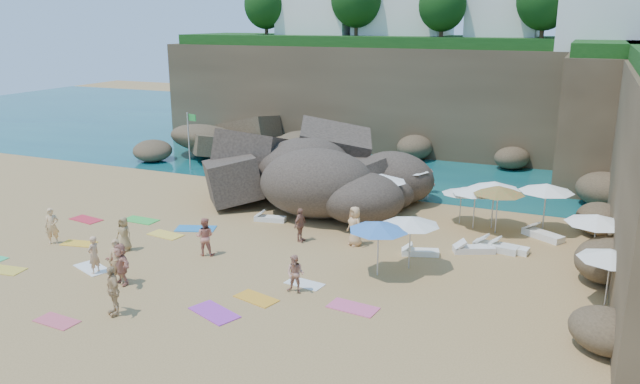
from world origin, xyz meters
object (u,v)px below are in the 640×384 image
at_px(person_stand_3, 300,225).
at_px(parasol_1, 494,185).
at_px(person_stand_1, 205,237).
at_px(lounger_0, 270,219).
at_px(flag_pole, 190,134).
at_px(person_stand_2, 428,181).
at_px(rock_outcrop, 315,201).
at_px(parasol_2, 461,191).
at_px(person_stand_5, 222,162).
at_px(person_stand_0, 52,226).
at_px(person_stand_6, 94,255).
at_px(person_stand_4, 355,226).
at_px(parasol_0, 407,167).

bearing_deg(person_stand_3, parasol_1, -49.36).
bearing_deg(person_stand_3, person_stand_1, 142.03).
bearing_deg(lounger_0, flag_pole, 131.89).
distance_m(person_stand_2, person_stand_3, 11.26).
relative_size(rock_outcrop, parasol_2, 4.62).
height_order(parasol_2, person_stand_5, parasol_2).
relative_size(parasol_1, person_stand_0, 1.49).
height_order(person_stand_1, person_stand_6, person_stand_1).
height_order(flag_pole, person_stand_6, flag_pole).
xyz_separation_m(parasol_1, person_stand_0, (-18.39, -10.41, -1.36)).
xyz_separation_m(lounger_0, person_stand_4, (5.24, -1.60, 0.80)).
distance_m(parasol_0, person_stand_5, 13.51).
bearing_deg(person_stand_6, rock_outcrop, 162.10).
relative_size(lounger_0, person_stand_2, 1.08).
xyz_separation_m(flag_pole, person_stand_3, (12.99, -9.97, -1.73)).
distance_m(person_stand_0, person_stand_1, 7.48).
bearing_deg(person_stand_5, person_stand_2, 1.61).
xyz_separation_m(person_stand_2, person_stand_4, (-0.91, -10.20, 0.18)).
xyz_separation_m(parasol_2, person_stand_0, (-16.77, -10.55, -0.87)).
relative_size(lounger_0, person_stand_6, 1.01).
distance_m(flag_pole, person_stand_0, 15.13).
bearing_deg(person_stand_6, parasol_2, 134.29).
relative_size(rock_outcrop, person_stand_2, 6.10).
bearing_deg(parasol_1, person_stand_2, 131.22).
distance_m(lounger_0, person_stand_4, 5.54).
xyz_separation_m(rock_outcrop, lounger_0, (-0.64, -4.24, 0.13)).
height_order(parasol_1, person_stand_1, parasol_1).
distance_m(person_stand_1, person_stand_4, 6.80).
bearing_deg(person_stand_3, person_stand_6, 143.76).
bearing_deg(person_stand_1, rock_outcrop, -113.58).
xyz_separation_m(parasol_0, lounger_0, (-5.60, -5.76, -2.01)).
height_order(flag_pole, person_stand_1, flag_pole).
distance_m(parasol_2, person_stand_0, 19.84).
distance_m(parasol_2, person_stand_1, 13.06).
relative_size(parasol_2, person_stand_3, 1.23).
distance_m(person_stand_1, person_stand_5, 14.96).
bearing_deg(rock_outcrop, person_stand_3, -71.95).
bearing_deg(person_stand_5, person_stand_0, -92.21).
bearing_deg(person_stand_3, person_stand_5, 52.52).
xyz_separation_m(parasol_2, person_stand_5, (-16.78, 4.09, -0.87)).
bearing_deg(flag_pole, person_stand_3, -37.52).
relative_size(parasol_1, person_stand_2, 1.69).
height_order(flag_pole, person_stand_2, flag_pole).
bearing_deg(person_stand_4, person_stand_5, -179.73).
distance_m(parasol_0, person_stand_4, 7.47).
distance_m(rock_outcrop, person_stand_0, 14.01).
bearing_deg(person_stand_2, person_stand_1, 84.68).
relative_size(person_stand_3, person_stand_6, 1.01).
relative_size(person_stand_0, person_stand_6, 1.06).
height_order(parasol_2, person_stand_6, parasol_2).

